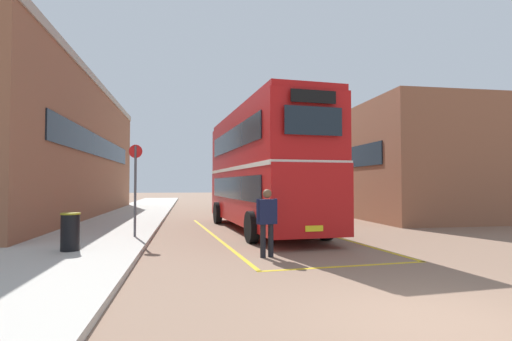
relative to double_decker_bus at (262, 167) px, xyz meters
name	(u,v)px	position (x,y,z in m)	size (l,w,h in m)	color
ground_plane	(257,222)	(0.38, 3.56, -2.51)	(135.60, 135.60, 0.00)	#846651
sidewalk_left	(126,218)	(-6.12, 5.96, -2.44)	(4.00, 57.60, 0.14)	#B2ADA3
brick_building_left	(34,149)	(-11.07, 7.31, 1.21)	(6.83, 22.64, 7.43)	brown
depot_building_right	(406,165)	(9.96, 6.39, 0.49)	(8.23, 13.32, 6.01)	brown
double_decker_bus	(262,167)	(0.00, 0.00, 0.00)	(3.49, 10.53, 4.75)	black
single_deck_bus	(273,187)	(3.65, 14.90, -0.88)	(3.22, 8.23, 3.02)	black
pedestrian_boarding	(267,218)	(-0.95, -5.78, -1.52)	(0.56, 0.34, 1.72)	black
litter_bin	(70,232)	(-5.90, -4.80, -1.89)	(0.49, 0.49, 0.97)	black
bus_stop_sign	(135,182)	(-4.64, -2.16, -0.59)	(0.44, 0.11, 3.00)	#4C4C51
bay_marking_yellow	(275,236)	(0.08, -1.92, -2.51)	(5.32, 12.72, 0.01)	gold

